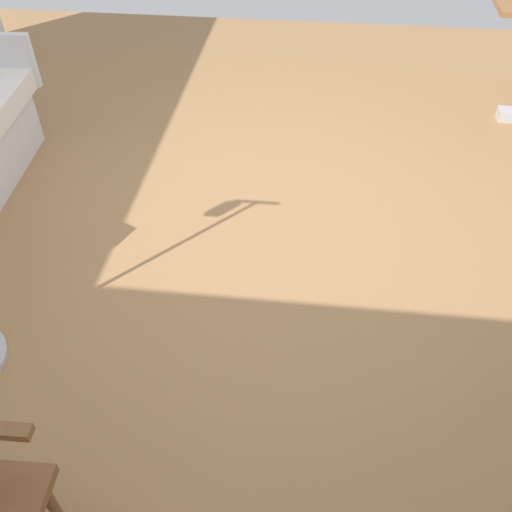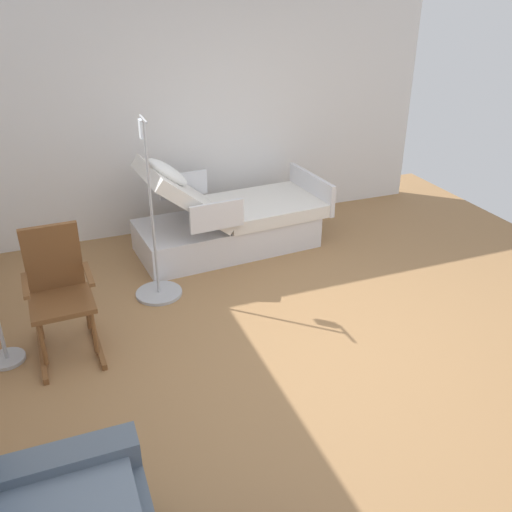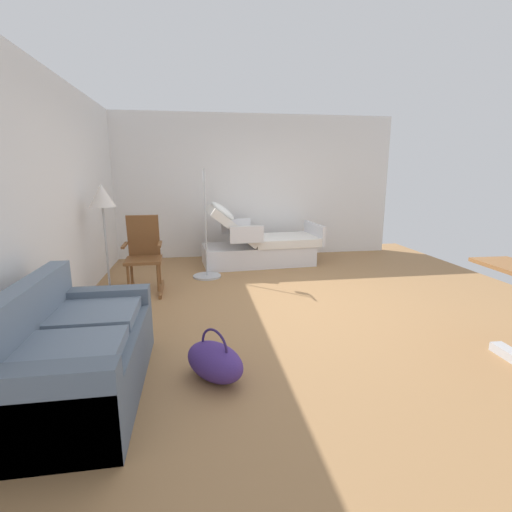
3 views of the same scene
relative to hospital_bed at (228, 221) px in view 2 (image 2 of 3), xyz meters
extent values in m
plane|color=#9E7247|center=(-1.98, -0.06, -0.32)|extent=(6.87, 6.87, 0.00)
cube|color=white|center=(0.82, -0.06, 1.03)|extent=(0.10, 5.47, 2.70)
cube|color=silver|center=(0.00, 0.01, -0.14)|extent=(1.02, 1.99, 0.35)
cube|color=white|center=(0.03, -0.46, 0.10)|extent=(1.00, 1.22, 0.14)
cube|color=white|center=(-0.04, 0.49, 0.40)|extent=(0.97, 0.89, 0.70)
ellipsoid|color=white|center=(-0.05, 0.64, 0.65)|extent=(0.37, 0.49, 0.41)
cube|color=silver|center=(-0.53, 0.28, 0.31)|extent=(0.08, 0.56, 0.28)
cube|color=silver|center=(0.48, 0.36, 0.31)|extent=(0.08, 0.56, 0.28)
cube|color=silver|center=(0.08, -1.05, 0.21)|extent=(0.95, 0.12, 0.36)
cylinder|color=black|center=(-0.42, 0.78, -0.27)|extent=(0.10, 0.10, 0.10)
cylinder|color=black|center=(0.30, 0.84, -0.27)|extent=(0.10, 0.10, 0.10)
cylinder|color=black|center=(-0.30, -0.81, -0.27)|extent=(0.10, 0.10, 0.10)
cylinder|color=black|center=(0.42, -0.75, -0.27)|extent=(0.10, 0.10, 0.10)
cube|color=slate|center=(-3.09, 1.96, -0.02)|extent=(0.18, 0.85, 0.60)
cube|color=brown|center=(-1.36, 2.03, -0.29)|extent=(0.76, 0.07, 0.05)
cube|color=brown|center=(-1.34, 1.60, -0.29)|extent=(0.76, 0.07, 0.05)
cylinder|color=brown|center=(-1.53, 1.62, -0.07)|extent=(0.04, 0.04, 0.40)
cylinder|color=brown|center=(-1.54, 2.00, -0.07)|extent=(0.04, 0.04, 0.40)
cylinder|color=brown|center=(-1.16, 1.63, -0.07)|extent=(0.04, 0.04, 0.40)
cylinder|color=brown|center=(-1.17, 2.02, -0.07)|extent=(0.04, 0.04, 0.40)
cube|color=brown|center=(-1.35, 1.82, 0.13)|extent=(0.48, 0.50, 0.04)
cube|color=brown|center=(-1.15, 1.83, 0.43)|extent=(0.14, 0.44, 0.60)
cube|color=brown|center=(-1.36, 1.59, 0.35)|extent=(0.39, 0.06, 0.03)
cube|color=brown|center=(-1.38, 2.05, 0.35)|extent=(0.39, 0.06, 0.03)
cylinder|color=#B2B5BA|center=(-1.31, 2.30, -0.30)|extent=(0.28, 0.28, 0.03)
cylinder|color=#B2B5BA|center=(-0.74, 0.95, -0.30)|extent=(0.44, 0.44, 0.03)
cylinder|color=#B2B5BA|center=(-0.74, 0.95, 0.54)|extent=(0.02, 0.02, 1.65)
cube|color=#B2B5BA|center=(-0.74, 0.95, 1.36)|extent=(0.28, 0.02, 0.02)
cube|color=white|center=(-0.62, 0.95, 1.25)|extent=(0.09, 0.04, 0.16)
camera|label=1|loc=(-2.26, 2.28, 1.75)|focal=38.34mm
camera|label=2|loc=(-5.33, 1.74, 2.41)|focal=38.82mm
camera|label=3|loc=(-6.49, 1.08, 1.31)|focal=26.20mm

